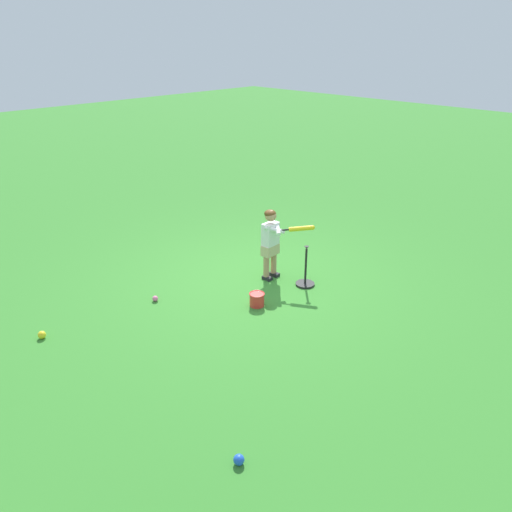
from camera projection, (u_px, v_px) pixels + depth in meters
ground_plane at (250, 279)px, 7.70m from camera, size 40.00×40.00×0.00m
child_batter at (272, 238)px, 7.48m from camera, size 0.67×0.51×1.08m
play_ball_by_bucket at (155, 299)px, 7.06m from camera, size 0.08×0.08×0.08m
play_ball_far_right at (239, 460)px, 4.41m from camera, size 0.10×0.10×0.10m
play_ball_midfield at (42, 335)px, 6.20m from camera, size 0.10×0.10×0.10m
play_ball_far_left at (276, 228)px, 9.53m from camera, size 0.09×0.09×0.09m
batting_tee at (305, 279)px, 7.48m from camera, size 0.28×0.28×0.62m
toy_bucket at (257, 299)px, 6.92m from camera, size 0.22×0.22×0.19m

